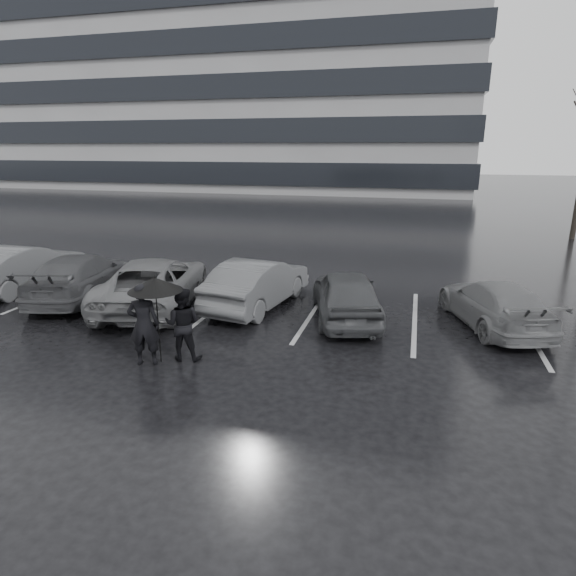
# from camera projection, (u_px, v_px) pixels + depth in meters

# --- Properties ---
(ground) EXTENTS (160.00, 160.00, 0.00)m
(ground) POSITION_uv_depth(u_px,v_px,m) (267.00, 343.00, 11.51)
(ground) COLOR black
(ground) RESTS_ON ground
(office_building) EXTENTS (61.00, 26.00, 29.00)m
(office_building) POSITION_uv_depth(u_px,v_px,m) (210.00, 61.00, 57.41)
(office_building) COLOR gray
(office_building) RESTS_ON ground
(car_main) EXTENTS (2.61, 4.29, 1.36)m
(car_main) POSITION_uv_depth(u_px,v_px,m) (346.00, 294.00, 12.96)
(car_main) COLOR black
(car_main) RESTS_ON ground
(car_west_a) EXTENTS (2.16, 4.47, 1.41)m
(car_west_a) POSITION_uv_depth(u_px,v_px,m) (258.00, 283.00, 13.98)
(car_west_a) COLOR #313134
(car_west_a) RESTS_ON ground
(car_west_b) EXTENTS (3.57, 5.59, 1.44)m
(car_west_b) POSITION_uv_depth(u_px,v_px,m) (154.00, 282.00, 14.00)
(car_west_b) COLOR #49484B
(car_west_b) RESTS_ON ground
(car_west_c) EXTENTS (2.90, 5.04, 1.37)m
(car_west_c) POSITION_uv_depth(u_px,v_px,m) (81.00, 276.00, 14.78)
(car_west_c) COLOR black
(car_west_c) RESTS_ON ground
(car_west_d) EXTENTS (1.68, 4.46, 1.45)m
(car_west_d) POSITION_uv_depth(u_px,v_px,m) (23.00, 267.00, 15.72)
(car_west_d) COLOR #313134
(car_west_d) RESTS_ON ground
(car_east) EXTENTS (2.90, 4.47, 1.20)m
(car_east) POSITION_uv_depth(u_px,v_px,m) (494.00, 304.00, 12.44)
(car_east) COLOR #49484B
(car_east) RESTS_ON ground
(pedestrian_left) EXTENTS (0.76, 0.62, 1.80)m
(pedestrian_left) POSITION_uv_depth(u_px,v_px,m) (144.00, 324.00, 10.14)
(pedestrian_left) COLOR black
(pedestrian_left) RESTS_ON ground
(pedestrian_right) EXTENTS (0.89, 0.74, 1.63)m
(pedestrian_right) POSITION_uv_depth(u_px,v_px,m) (183.00, 324.00, 10.41)
(pedestrian_right) COLOR black
(pedestrian_right) RESTS_ON ground
(umbrella) EXTENTS (1.14, 1.14, 1.93)m
(umbrella) POSITION_uv_depth(u_px,v_px,m) (155.00, 284.00, 10.00)
(umbrella) COLOR black
(umbrella) RESTS_ON ground
(stall_stripes) EXTENTS (19.72, 5.00, 0.00)m
(stall_stripes) POSITION_uv_depth(u_px,v_px,m) (266.00, 307.00, 14.02)
(stall_stripes) COLOR #A6A6A8
(stall_stripes) RESTS_ON ground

